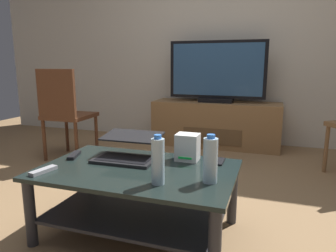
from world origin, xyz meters
TOP-DOWN VIEW (x-y plane):
  - ground_plane at (0.00, 0.00)m, footprint 7.68×7.68m
  - back_wall at (0.00, 2.15)m, footprint 6.40×0.12m
  - coffee_table at (-0.02, -0.32)m, footprint 1.11×0.70m
  - media_cabinet at (0.04, 1.83)m, footprint 1.51×0.45m
  - television at (0.04, 1.81)m, footprint 1.13×0.20m
  - side_chair at (-1.32, 0.76)m, footprint 0.45×0.45m
  - laptop at (-0.15, -0.18)m, footprint 0.38×0.36m
  - router_box at (0.21, -0.09)m, footprint 0.14×0.12m
  - water_bottle_near at (0.17, -0.51)m, footprint 0.07×0.07m
  - water_bottle_far at (0.41, -0.40)m, footprint 0.07×0.07m
  - cell_phone at (0.39, -0.07)m, footprint 0.07×0.14m
  - tv_remote at (-0.50, -0.25)m, footprint 0.09×0.17m
  - soundbar_remote at (-0.48, -0.56)m, footprint 0.07×0.17m

SIDE VIEW (x-z plane):
  - ground_plane at x=0.00m, z-range 0.00..0.00m
  - media_cabinet at x=0.04m, z-range 0.00..0.53m
  - coffee_table at x=-0.02m, z-range 0.08..0.48m
  - cell_phone at x=0.39m, z-range 0.40..0.41m
  - tv_remote at x=-0.50m, z-range 0.40..0.42m
  - soundbar_remote at x=-0.48m, z-range 0.40..0.42m
  - laptop at x=-0.15m, z-range 0.39..0.54m
  - router_box at x=0.21m, z-range 0.40..0.57m
  - water_bottle_far at x=0.41m, z-range 0.40..0.64m
  - water_bottle_near at x=0.17m, z-range 0.40..0.65m
  - side_chair at x=-1.32m, z-range 0.05..0.99m
  - television at x=0.04m, z-range 0.52..1.24m
  - back_wall at x=0.00m, z-range 0.00..2.80m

